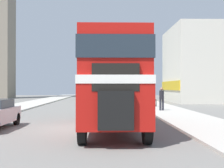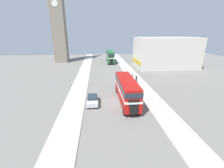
{
  "view_description": "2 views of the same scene",
  "coord_description": "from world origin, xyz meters",
  "px_view_note": "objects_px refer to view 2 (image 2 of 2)",
  "views": [
    {
      "loc": [
        1.68,
        -14.83,
        1.97
      ],
      "look_at": [
        2.01,
        0.16,
        2.12
      ],
      "focal_mm": 50.0,
      "sensor_mm": 36.0,
      "label": 1
    },
    {
      "loc": [
        -2.68,
        -22.85,
        11.25
      ],
      "look_at": [
        0.0,
        4.88,
        1.66
      ],
      "focal_mm": 24.0,
      "sensor_mm": 36.0,
      "label": 2
    }
  ],
  "objects_px": {
    "double_decker_bus": "(127,88)",
    "pedestrian_walking": "(136,79)",
    "bus_distant": "(110,56)",
    "church_tower": "(57,9)",
    "bicycle_on_pavement": "(132,75)",
    "car_parked_near": "(93,100)"
  },
  "relations": [
    {
      "from": "pedestrian_walking",
      "to": "bicycle_on_pavement",
      "type": "bearing_deg",
      "value": 86.31
    },
    {
      "from": "bicycle_on_pavement",
      "to": "car_parked_near",
      "type": "bearing_deg",
      "value": -123.81
    },
    {
      "from": "pedestrian_walking",
      "to": "bus_distant",
      "type": "bearing_deg",
      "value": 98.35
    },
    {
      "from": "bus_distant",
      "to": "bicycle_on_pavement",
      "type": "distance_m",
      "value": 21.58
    },
    {
      "from": "bicycle_on_pavement",
      "to": "double_decker_bus",
      "type": "bearing_deg",
      "value": -106.64
    },
    {
      "from": "double_decker_bus",
      "to": "pedestrian_walking",
      "type": "distance_m",
      "value": 10.53
    },
    {
      "from": "car_parked_near",
      "to": "bicycle_on_pavement",
      "type": "relative_size",
      "value": 2.29
    },
    {
      "from": "bicycle_on_pavement",
      "to": "church_tower",
      "type": "height_order",
      "value": "church_tower"
    },
    {
      "from": "double_decker_bus",
      "to": "pedestrian_walking",
      "type": "bearing_deg",
      "value": 66.65
    },
    {
      "from": "bicycle_on_pavement",
      "to": "church_tower",
      "type": "xyz_separation_m",
      "value": [
        -23.47,
        24.45,
        19.0
      ]
    },
    {
      "from": "bus_distant",
      "to": "double_decker_bus",
      "type": "bearing_deg",
      "value": -90.4
    },
    {
      "from": "church_tower",
      "to": "car_parked_near",
      "type": "bearing_deg",
      "value": -71.55
    },
    {
      "from": "bus_distant",
      "to": "pedestrian_walking",
      "type": "distance_m",
      "value": 26.82
    },
    {
      "from": "double_decker_bus",
      "to": "car_parked_near",
      "type": "bearing_deg",
      "value": -177.8
    },
    {
      "from": "church_tower",
      "to": "bus_distant",
      "type": "bearing_deg",
      "value": -10.02
    },
    {
      "from": "pedestrian_walking",
      "to": "car_parked_near",
      "type": "bearing_deg",
      "value": -135.14
    },
    {
      "from": "pedestrian_walking",
      "to": "church_tower",
      "type": "relative_size",
      "value": 0.05
    },
    {
      "from": "double_decker_bus",
      "to": "pedestrian_walking",
      "type": "relative_size",
      "value": 5.89
    },
    {
      "from": "double_decker_bus",
      "to": "car_parked_near",
      "type": "height_order",
      "value": "double_decker_bus"
    },
    {
      "from": "church_tower",
      "to": "double_decker_bus",
      "type": "bearing_deg",
      "value": -64.34
    },
    {
      "from": "bus_distant",
      "to": "car_parked_near",
      "type": "relative_size",
      "value": 2.69
    },
    {
      "from": "double_decker_bus",
      "to": "church_tower",
      "type": "xyz_separation_m",
      "value": [
        -18.97,
        39.48,
        17.06
      ]
    }
  ]
}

